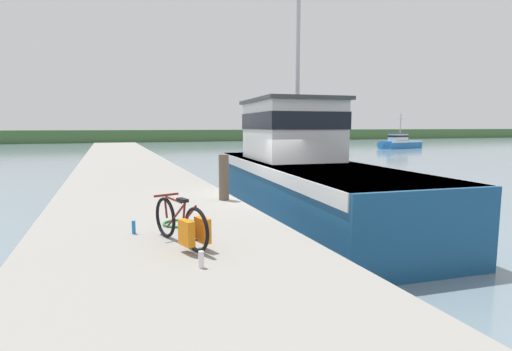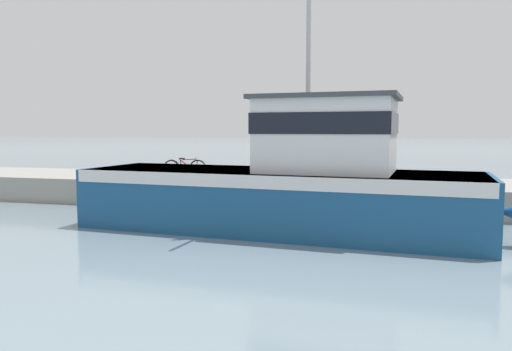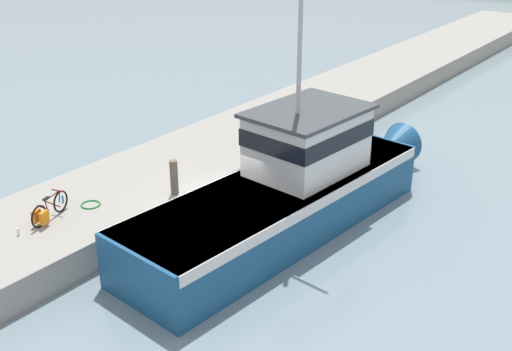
# 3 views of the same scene
# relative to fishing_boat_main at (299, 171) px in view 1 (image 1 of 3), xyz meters

# --- Properties ---
(ground_plane) EXTENTS (320.00, 320.00, 0.00)m
(ground_plane) POSITION_rel_fishing_boat_main_xyz_m (-1.64, -1.66, -1.42)
(ground_plane) COLOR gray
(dock_pier) EXTENTS (4.61, 80.00, 0.99)m
(dock_pier) POSITION_rel_fishing_boat_main_xyz_m (-5.13, -1.66, -0.93)
(dock_pier) COLOR gray
(dock_pier) RESTS_ON ground_plane
(far_shoreline) EXTENTS (180.00, 5.00, 2.24)m
(far_shoreline) POSITION_rel_fishing_boat_main_xyz_m (28.36, 66.39, -0.30)
(far_shoreline) COLOR #426638
(far_shoreline) RESTS_ON ground_plane
(fishing_boat_main) EXTENTS (4.14, 13.63, 10.74)m
(fishing_boat_main) POSITION_rel_fishing_boat_main_xyz_m (0.00, 0.00, 0.00)
(fishing_boat_main) COLOR navy
(fishing_boat_main) RESTS_ON ground_plane
(boat_blue_far) EXTENTS (7.43, 2.91, 4.59)m
(boat_blue_far) POSITION_rel_fishing_boat_main_xyz_m (30.32, 30.91, -0.62)
(boat_blue_far) COLOR #236BB2
(boat_blue_far) RESTS_ON ground_plane
(boat_orange_near) EXTENTS (4.28, 4.27, 1.99)m
(boat_orange_near) POSITION_rel_fishing_boat_main_xyz_m (23.98, 41.44, -0.69)
(boat_orange_near) COLOR #236BB2
(boat_orange_near) RESTS_ON ground_plane
(bicycle_touring) EXTENTS (0.74, 1.69, 0.77)m
(bicycle_touring) POSITION_rel_fishing_boat_main_xyz_m (-4.91, -5.80, -0.08)
(bicycle_touring) COLOR black
(bicycle_touring) RESTS_ON dock_pier
(mooring_post) EXTENTS (0.26, 0.26, 1.18)m
(mooring_post) POSITION_rel_fishing_boat_main_xyz_m (-3.21, -2.10, 0.16)
(mooring_post) COLOR brown
(mooring_post) RESTS_ON dock_pier
(hose_coil) EXTENTS (0.62, 0.62, 0.05)m
(hose_coil) POSITION_rel_fishing_boat_main_xyz_m (-4.76, -4.32, -0.41)
(hose_coil) COLOR #197A2D
(hose_coil) RESTS_ON dock_pier
(water_bottle_by_bike) EXTENTS (0.06, 0.06, 0.24)m
(water_bottle_by_bike) POSITION_rel_fishing_boat_main_xyz_m (-5.62, -4.73, -0.31)
(water_bottle_by_bike) COLOR blue
(water_bottle_by_bike) RESTS_ON dock_pier
(water_bottle_on_curb) EXTENTS (0.08, 0.08, 0.23)m
(water_bottle_on_curb) POSITION_rel_fishing_boat_main_xyz_m (-4.88, -6.84, -0.31)
(water_bottle_on_curb) COLOR silver
(water_bottle_on_curb) RESTS_ON dock_pier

